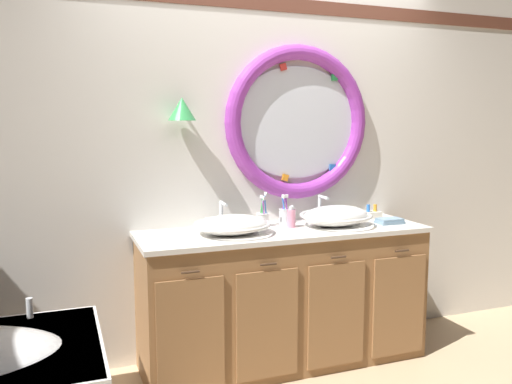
% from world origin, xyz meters
% --- Properties ---
extents(ground_plane, '(14.00, 14.00, 0.00)m').
position_xyz_m(ground_plane, '(0.00, 0.00, 0.00)').
color(ground_plane, tan).
extents(back_wall_assembly, '(6.40, 0.26, 2.60)m').
position_xyz_m(back_wall_assembly, '(0.02, 0.58, 1.33)').
color(back_wall_assembly, silver).
rests_on(back_wall_assembly, ground_plane).
extents(vanity_counter, '(1.86, 0.60, 0.88)m').
position_xyz_m(vanity_counter, '(0.01, 0.27, 0.44)').
color(vanity_counter, olive).
rests_on(vanity_counter, ground_plane).
extents(sink_basin_left, '(0.47, 0.47, 0.12)m').
position_xyz_m(sink_basin_left, '(-0.35, 0.24, 0.94)').
color(sink_basin_left, white).
rests_on(sink_basin_left, vanity_counter).
extents(sink_basin_right, '(0.47, 0.47, 0.14)m').
position_xyz_m(sink_basin_right, '(0.36, 0.24, 0.95)').
color(sink_basin_right, white).
rests_on(sink_basin_right, vanity_counter).
extents(faucet_set_left, '(0.22, 0.13, 0.17)m').
position_xyz_m(faucet_set_left, '(-0.35, 0.47, 0.95)').
color(faucet_set_left, silver).
rests_on(faucet_set_left, vanity_counter).
extents(faucet_set_right, '(0.20, 0.14, 0.18)m').
position_xyz_m(faucet_set_right, '(0.36, 0.47, 0.95)').
color(faucet_set_right, silver).
rests_on(faucet_set_right, vanity_counter).
extents(toothbrush_holder_left, '(0.08, 0.08, 0.22)m').
position_xyz_m(toothbrush_holder_left, '(-0.08, 0.41, 0.94)').
color(toothbrush_holder_left, white).
rests_on(toothbrush_holder_left, vanity_counter).
extents(toothbrush_holder_right, '(0.08, 0.08, 0.19)m').
position_xyz_m(toothbrush_holder_right, '(0.10, 0.47, 0.94)').
color(toothbrush_holder_right, silver).
rests_on(toothbrush_holder_right, vanity_counter).
extents(soap_dispenser, '(0.06, 0.06, 0.15)m').
position_xyz_m(soap_dispenser, '(0.07, 0.30, 0.95)').
color(soap_dispenser, pink).
rests_on(soap_dispenser, vanity_counter).
extents(folded_hand_towel, '(0.18, 0.11, 0.03)m').
position_xyz_m(folded_hand_towel, '(0.75, 0.20, 0.90)').
color(folded_hand_towel, '#7593A8').
rests_on(folded_hand_towel, vanity_counter).
extents(toiletry_basket, '(0.13, 0.08, 0.10)m').
position_xyz_m(toiletry_basket, '(0.75, 0.42, 0.91)').
color(toiletry_basket, beige).
rests_on(toiletry_basket, vanity_counter).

